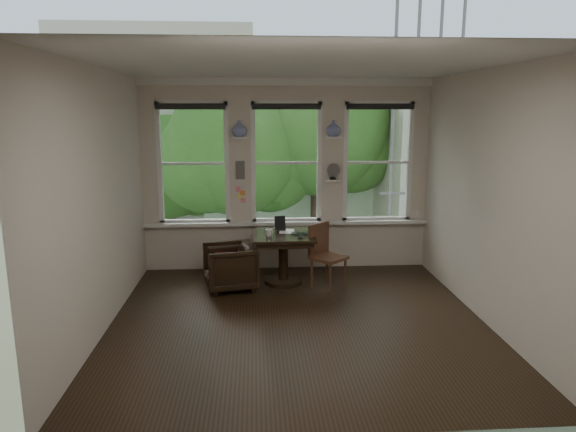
{
  "coord_description": "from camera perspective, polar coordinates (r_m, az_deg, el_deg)",
  "views": [
    {
      "loc": [
        -0.5,
        -5.82,
        2.51
      ],
      "look_at": [
        -0.06,
        0.9,
        1.12
      ],
      "focal_mm": 32.0,
      "sensor_mm": 36.0,
      "label": 1
    }
  ],
  "objects": [
    {
      "name": "ground",
      "position": [
        6.36,
        1.1,
        -11.61
      ],
      "size": [
        4.5,
        4.5,
        0.0
      ],
      "primitive_type": "plane",
      "color": "black",
      "rests_on": "ground"
    },
    {
      "name": "window_center",
      "position": [
        8.13,
        -0.18,
        5.93
      ],
      "size": [
        1.1,
        0.12,
        1.9
      ],
      "primitive_type": null,
      "color": "white",
      "rests_on": "ground"
    },
    {
      "name": "wall_back",
      "position": [
        8.15,
        -0.18,
        4.53
      ],
      "size": [
        4.5,
        0.0,
        4.5
      ],
      "primitive_type": "plane",
      "rotation": [
        1.57,
        0.0,
        0.0
      ],
      "color": "beige",
      "rests_on": "ground"
    },
    {
      "name": "laptop",
      "position": [
        7.39,
        1.59,
        -2.04
      ],
      "size": [
        0.32,
        0.22,
        0.02
      ],
      "primitive_type": "imported",
      "rotation": [
        0.0,
        0.0,
        -0.06
      ],
      "color": "black",
      "rests_on": "table"
    },
    {
      "name": "mug",
      "position": [
        7.33,
        -2.13,
        -1.86
      ],
      "size": [
        0.12,
        0.12,
        0.1
      ],
      "primitive_type": "imported",
      "rotation": [
        0.0,
        0.0,
        0.15
      ],
      "color": "white",
      "rests_on": "table"
    },
    {
      "name": "desk_fan",
      "position": [
        8.1,
        5.01,
        4.66
      ],
      "size": [
        0.2,
        0.2,
        0.24
      ],
      "primitive_type": null,
      "color": "#59544F",
      "rests_on": "ground"
    },
    {
      "name": "cushion_red",
      "position": [
        7.36,
        -6.5,
        -4.69
      ],
      "size": [
        0.45,
        0.45,
        0.06
      ],
      "primitive_type": "cube",
      "color": "maroon",
      "rests_on": "armchair_left"
    },
    {
      "name": "vase_right",
      "position": [
        8.07,
        5.08,
        9.68
      ],
      "size": [
        0.24,
        0.24,
        0.25
      ],
      "primitive_type": "imported",
      "color": "silver",
      "rests_on": "shelf_right"
    },
    {
      "name": "wall_right",
      "position": [
        6.51,
        21.3,
        1.92
      ],
      "size": [
        0.0,
        4.5,
        4.5
      ],
      "primitive_type": "plane",
      "rotation": [
        1.57,
        0.0,
        -1.57
      ],
      "color": "beige",
      "rests_on": "ground"
    },
    {
      "name": "sticky_notes",
      "position": [
        8.11,
        -5.28,
        2.66
      ],
      "size": [
        0.16,
        0.01,
        0.24
      ],
      "primitive_type": null,
      "color": "pink",
      "rests_on": "ground"
    },
    {
      "name": "intercom",
      "position": [
        8.05,
        -5.33,
        5.11
      ],
      "size": [
        0.14,
        0.06,
        0.28
      ],
      "primitive_type": "cube",
      "color": "#59544F",
      "rests_on": "ground"
    },
    {
      "name": "armchair_left",
      "position": [
        7.39,
        -6.48,
        -5.63
      ],
      "size": [
        0.84,
        0.83,
        0.65
      ],
      "primitive_type": "imported",
      "rotation": [
        0.0,
        0.0,
        -1.36
      ],
      "color": "black",
      "rests_on": "ground"
    },
    {
      "name": "wall_front",
      "position": [
        3.74,
        4.07,
        -4.06
      ],
      "size": [
        4.5,
        0.0,
        4.5
      ],
      "primitive_type": "plane",
      "rotation": [
        -1.57,
        0.0,
        0.0
      ],
      "color": "beige",
      "rests_on": "ground"
    },
    {
      "name": "window_left",
      "position": [
        8.17,
        -10.44,
        5.76
      ],
      "size": [
        1.1,
        0.12,
        1.9
      ],
      "primitive_type": null,
      "color": "white",
      "rests_on": "ground"
    },
    {
      "name": "papers",
      "position": [
        7.62,
        -0.13,
        -1.7
      ],
      "size": [
        0.25,
        0.32,
        0.0
      ],
      "primitive_type": "cube",
      "rotation": [
        0.0,
        0.0,
        -0.09
      ],
      "color": "silver",
      "rests_on": "table"
    },
    {
      "name": "side_chair_right",
      "position": [
        7.36,
        4.54,
        -4.56
      ],
      "size": [
        0.59,
        0.59,
        0.92
      ],
      "primitive_type": null,
      "rotation": [
        0.0,
        0.0,
        0.75
      ],
      "color": "#442518",
      "rests_on": "ground"
    },
    {
      "name": "shelf_left",
      "position": [
        7.98,
        -5.4,
        8.65
      ],
      "size": [
        0.26,
        0.16,
        0.03
      ],
      "primitive_type": "cube",
      "color": "white",
      "rests_on": "ground"
    },
    {
      "name": "tablet",
      "position": [
        7.64,
        -0.89,
        -0.82
      ],
      "size": [
        0.17,
        0.1,
        0.22
      ],
      "primitive_type": "cube",
      "rotation": [
        -0.26,
        0.0,
        0.13
      ],
      "color": "black",
      "rests_on": "table"
    },
    {
      "name": "drinking_glass",
      "position": [
        7.21,
        1.36,
        -2.13
      ],
      "size": [
        0.13,
        0.13,
        0.09
      ],
      "primitive_type": "imported",
      "rotation": [
        0.0,
        0.0,
        -0.12
      ],
      "color": "white",
      "rests_on": "table"
    },
    {
      "name": "wall_left",
      "position": [
        6.16,
        -20.19,
        1.48
      ],
      "size": [
        0.0,
        4.5,
        4.5
      ],
      "primitive_type": "plane",
      "rotation": [
        1.57,
        0.0,
        1.57
      ],
      "color": "beige",
      "rests_on": "ground"
    },
    {
      "name": "window_right",
      "position": [
        8.34,
        9.86,
        5.9
      ],
      "size": [
        1.1,
        0.12,
        1.9
      ],
      "primitive_type": null,
      "color": "white",
      "rests_on": "ground"
    },
    {
      "name": "shelf_right",
      "position": [
        8.07,
        5.06,
        8.69
      ],
      "size": [
        0.26,
        0.16,
        0.03
      ],
      "primitive_type": "cube",
      "color": "white",
      "rests_on": "ground"
    },
    {
      "name": "vase_left",
      "position": [
        7.98,
        -5.42,
        9.65
      ],
      "size": [
        0.24,
        0.24,
        0.25
      ],
      "primitive_type": "imported",
      "color": "silver",
      "rests_on": "shelf_left"
    },
    {
      "name": "table",
      "position": [
        7.56,
        -0.53,
        -4.75
      ],
      "size": [
        0.9,
        0.9,
        0.75
      ],
      "primitive_type": null,
      "color": "black",
      "rests_on": "ground"
    },
    {
      "name": "ceiling",
      "position": [
        5.86,
        1.22,
        16.43
      ],
      "size": [
        4.5,
        4.5,
        0.0
      ],
      "primitive_type": "plane",
      "rotation": [
        3.14,
        0.0,
        0.0
      ],
      "color": "silver",
      "rests_on": "ground"
    }
  ]
}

